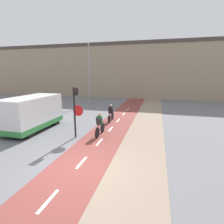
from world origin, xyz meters
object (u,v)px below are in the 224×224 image
at_px(traffic_light_pole, 76,107).
at_px(cyclist_near, 100,125).
at_px(street_lamp_far, 89,67).
at_px(cyclist_far, 111,114).
at_px(van, 32,114).

height_order(traffic_light_pole, cyclist_near, traffic_light_pole).
xyz_separation_m(street_lamp_far, cyclist_near, (5.05, -11.01, -4.02)).
xyz_separation_m(street_lamp_far, cyclist_far, (4.86, -7.52, -4.07)).
bearing_deg(van, traffic_light_pole, -10.30).
relative_size(traffic_light_pole, cyclist_near, 1.78).
bearing_deg(cyclist_far, cyclist_near, -86.82).
bearing_deg(cyclist_near, cyclist_far, 93.18).
bearing_deg(cyclist_near, traffic_light_pole, -151.50).
xyz_separation_m(cyclist_near, cyclist_far, (-0.19, 3.49, -0.05)).
xyz_separation_m(traffic_light_pole, cyclist_far, (1.09, 4.19, -1.29)).
height_order(cyclist_far, van, van).
distance_m(traffic_light_pole, cyclist_far, 4.51).
bearing_deg(street_lamp_far, cyclist_near, -65.35).
height_order(traffic_light_pole, cyclist_far, traffic_light_pole).
relative_size(street_lamp_far, cyclist_far, 4.68).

